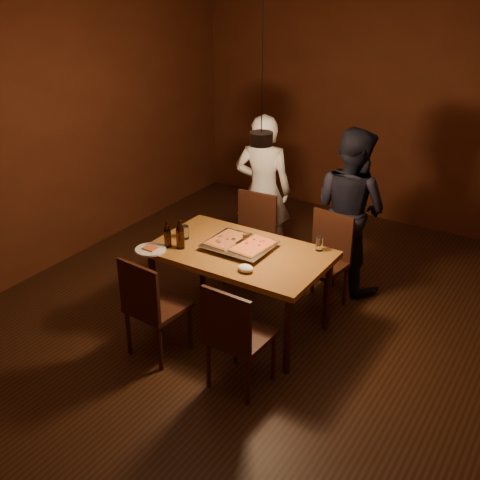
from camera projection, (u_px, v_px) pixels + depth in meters
The scene contains 19 objects.
room_shell at pixel (261, 182), 4.73m from camera, with size 6.00×6.00×6.00m.
dining_table at pixel (240, 258), 5.13m from camera, with size 1.50×0.90×0.75m.
chair_far_left at pixel (252, 230), 6.00m from camera, with size 0.45×0.45×0.49m.
chair_far_right at pixel (326, 252), 5.54m from camera, with size 0.47×0.47×0.49m.
chair_near_left at pixel (150, 300), 4.78m from camera, with size 0.46×0.46×0.49m.
chair_near_right at pixel (235, 330), 4.40m from camera, with size 0.44×0.44×0.49m.
pizza_tray at pixel (239, 246), 5.12m from camera, with size 0.55×0.45×0.05m, color silver.
pizza_meat at pixel (227, 239), 5.16m from camera, with size 0.23×0.37×0.02m, color maroon.
pizza_cheese at pixel (253, 246), 5.05m from camera, with size 0.24×0.38×0.02m, color gold.
spatula at pixel (239, 241), 5.12m from camera, with size 0.09×0.24×0.04m, color silver, non-canonical shape.
beer_bottle_a at pixel (167, 234), 5.11m from camera, with size 0.06×0.06×0.23m.
beer_bottle_b at pixel (180, 234), 5.08m from camera, with size 0.07×0.07×0.27m.
water_glass_left at pixel (185, 232), 5.29m from camera, with size 0.08×0.08×0.12m, color silver.
water_glass_right at pixel (319, 244), 5.07m from camera, with size 0.06×0.06×0.12m, color silver.
plate_slice at pixel (150, 249), 5.09m from camera, with size 0.26×0.26×0.03m.
napkin at pixel (246, 268), 4.75m from camera, with size 0.13×0.10×0.06m, color white.
diner_white at pixel (263, 191), 6.24m from camera, with size 0.59×0.38×1.60m, color white.
diner_dark at pixel (350, 209), 5.78m from camera, with size 0.78×0.61×1.61m, color black.
pendant_lamp at pixel (261, 137), 4.58m from camera, with size 0.18×0.18×1.10m.
Camera 1 is at (2.24, -3.87, 3.02)m, focal length 45.00 mm.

